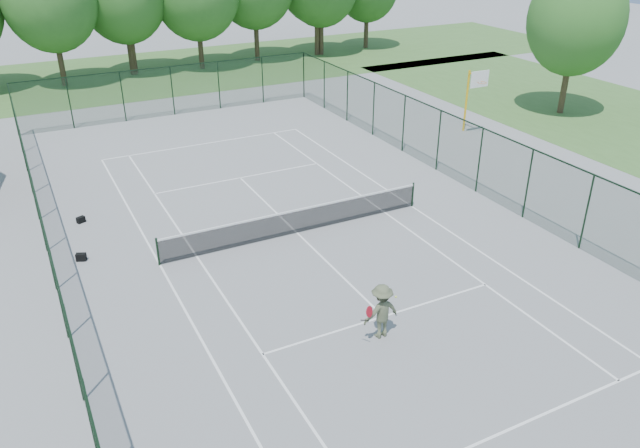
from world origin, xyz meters
The scene contains 11 objects.
ground centered at (0.00, 0.00, 0.00)m, with size 140.00×140.00×0.00m, color gray.
grass_far centered at (0.00, 30.00, 0.01)m, with size 80.00×16.00×0.01m, color #487535.
grass_side centered at (24.00, 4.00, 0.01)m, with size 14.00×40.00×0.01m, color #487535.
court_lines centered at (0.00, 0.00, 0.00)m, with size 11.05×23.85×0.01m.
tennis_net centered at (0.00, 0.00, 0.58)m, with size 11.08×0.08×1.10m.
fence_enclosure centered at (0.00, 0.00, 1.56)m, with size 18.05×36.05×3.02m.
basketball_goal centered at (14.09, 6.74, 2.57)m, with size 1.20×1.43×3.65m.
tree_side centered at (21.82, 7.30, 5.67)m, with size 5.68×5.68×8.99m.
sports_bag_a centered at (-7.95, 1.63, 0.14)m, with size 0.35×0.21×0.28m, color black.
sports_bag_b centered at (-7.50, 4.88, 0.13)m, with size 0.32×0.20×0.25m, color black.
tennis_player centered at (-0.61, -7.18, 0.88)m, with size 1.68×0.88×1.76m.
Camera 1 is at (-9.18, -19.94, 11.49)m, focal length 35.00 mm.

